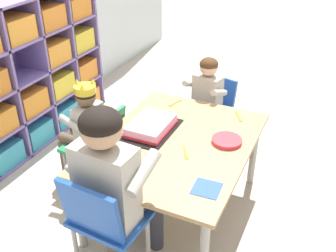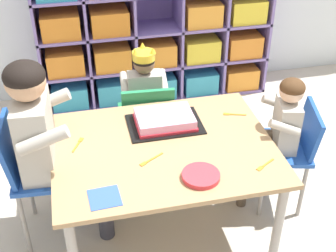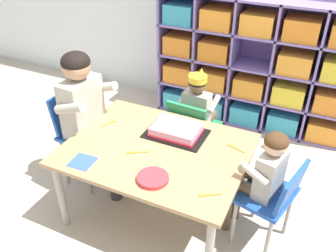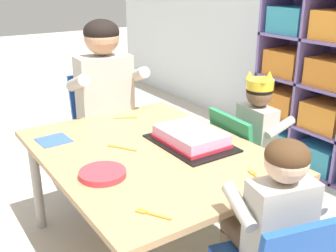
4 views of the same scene
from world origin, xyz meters
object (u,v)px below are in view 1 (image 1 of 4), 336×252
object	(u,v)px
fork_near_cake_tray	(123,176)
adult_helper_seated	(114,176)
guest_at_table_side	(203,98)
birthday_cake_on_tray	(151,127)
classroom_chair_blue	(99,143)
fork_near_child_seat	(175,103)
classroom_chair_guest_side	(210,109)
child_with_crown	(84,122)
fork_at_table_front_edge	(185,153)
classroom_chair_adult_side	(103,222)
activity_table	(176,149)
fork_scattered_mid_table	(239,117)
paper_plate_stack	(227,141)

from	to	relation	value
fork_near_cake_tray	adult_helper_seated	bearing A→B (deg)	-48.80
guest_at_table_side	birthday_cake_on_tray	distance (m)	0.62
classroom_chair_blue	fork_near_child_seat	size ratio (longest dim) A/B	4.84
birthday_cake_on_tray	fork_near_child_seat	distance (m)	0.40
classroom_chair_guest_side	fork_near_child_seat	size ratio (longest dim) A/B	4.95
child_with_crown	fork_at_table_front_edge	world-z (taller)	child_with_crown
birthday_cake_on_tray	classroom_chair_blue	bearing A→B (deg)	94.89
classroom_chair_adult_side	fork_at_table_front_edge	world-z (taller)	classroom_chair_adult_side
activity_table	classroom_chair_blue	size ratio (longest dim) A/B	1.84
fork_scattered_mid_table	guest_at_table_side	bearing A→B (deg)	26.33
fork_scattered_mid_table	fork_at_table_front_edge	distance (m)	0.56
activity_table	fork_scattered_mid_table	bearing A→B (deg)	-30.52
fork_scattered_mid_table	fork_near_cake_tray	bearing A→B (deg)	125.72
guest_at_table_side	fork_at_table_front_edge	distance (m)	0.76
classroom_chair_adult_side	paper_plate_stack	bearing A→B (deg)	-111.14
child_with_crown	fork_at_table_front_edge	distance (m)	0.79
paper_plate_stack	classroom_chair_blue	bearing A→B (deg)	96.74
adult_helper_seated	fork_at_table_front_edge	distance (m)	0.52
classroom_chair_adult_side	child_with_crown	bearing A→B (deg)	-45.73
birthday_cake_on_tray	activity_table	bearing A→B (deg)	-104.55
child_with_crown	adult_helper_seated	world-z (taller)	adult_helper_seated
classroom_chair_blue	guest_at_table_side	size ratio (longest dim) A/B	0.75
classroom_chair_adult_side	fork_at_table_front_edge	bearing A→B (deg)	-103.91
fork_at_table_front_edge	classroom_chair_adult_side	bearing A→B (deg)	131.74
classroom_chair_blue	child_with_crown	bearing A→B (deg)	-89.63
classroom_chair_guest_side	fork_near_cake_tray	distance (m)	1.19
classroom_chair_guest_side	birthday_cake_on_tray	xyz separation A→B (m)	(-0.70, 0.15, 0.18)
classroom_chair_blue	fork_scattered_mid_table	xyz separation A→B (m)	(0.43, -0.84, 0.18)
activity_table	fork_scattered_mid_table	distance (m)	0.52
child_with_crown	fork_at_table_front_edge	size ratio (longest dim) A/B	6.15
fork_at_table_front_edge	fork_near_child_seat	world-z (taller)	same
activity_table	classroom_chair_adult_side	distance (m)	0.68
activity_table	fork_scattered_mid_table	world-z (taller)	fork_scattered_mid_table
paper_plate_stack	fork_near_child_seat	bearing A→B (deg)	55.71
adult_helper_seated	fork_at_table_front_edge	world-z (taller)	adult_helper_seated
activity_table	birthday_cake_on_tray	size ratio (longest dim) A/B	2.83
fork_near_child_seat	guest_at_table_side	bearing A→B (deg)	-16.86
adult_helper_seated	fork_near_cake_tray	xyz separation A→B (m)	(0.14, 0.04, -0.11)
guest_at_table_side	birthday_cake_on_tray	xyz separation A→B (m)	(-0.61, 0.13, 0.05)
classroom_chair_blue	fork_at_table_front_edge	xyz separation A→B (m)	(-0.11, -0.68, 0.18)
classroom_chair_adult_side	adult_helper_seated	xyz separation A→B (m)	(0.11, -0.01, 0.20)
paper_plate_stack	fork_scattered_mid_table	size ratio (longest dim) A/B	1.56
adult_helper_seated	fork_near_cake_tray	world-z (taller)	adult_helper_seated
classroom_chair_blue	fork_near_cake_tray	world-z (taller)	classroom_chair_blue
paper_plate_stack	fork_scattered_mid_table	bearing A→B (deg)	3.10
paper_plate_stack	fork_near_cake_tray	xyz separation A→B (m)	(-0.54, 0.40, -0.01)
child_with_crown	fork_near_child_seat	bearing A→B (deg)	135.73
classroom_chair_blue	classroom_chair_guest_side	world-z (taller)	classroom_chair_guest_side
birthday_cake_on_tray	fork_at_table_front_edge	xyz separation A→B (m)	(-0.14, -0.29, -0.03)
classroom_chair_guest_side	child_with_crown	bearing A→B (deg)	-117.54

